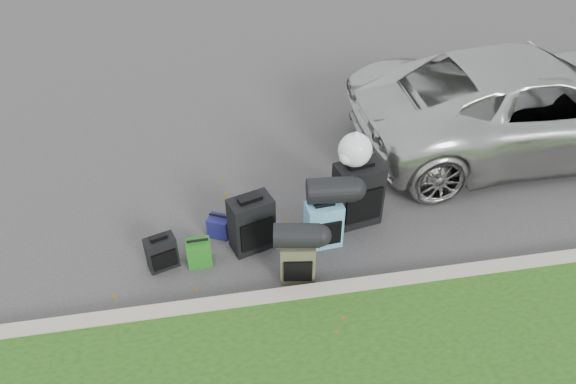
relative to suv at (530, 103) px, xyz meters
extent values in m
plane|color=#383535|center=(-3.61, -1.41, -0.70)|extent=(120.00, 120.00, 0.00)
cube|color=#9E937F|center=(-3.61, -2.41, -0.63)|extent=(120.00, 0.18, 0.15)
imported|color=#B7B7B2|center=(0.00, 0.00, 0.00)|extent=(5.08, 2.38, 1.40)
cube|color=black|center=(-5.24, -1.64, -0.49)|extent=(0.38, 0.28, 0.43)
cube|color=black|center=(-4.19, -1.49, -0.35)|extent=(0.56, 0.43, 0.71)
cube|color=#3F3D2A|center=(-3.75, -2.07, -0.44)|extent=(0.41, 0.29, 0.53)
cube|color=teal|center=(-3.35, -1.58, -0.40)|extent=(0.44, 0.29, 0.60)
cube|color=black|center=(-2.85, -1.25, -0.28)|extent=(0.62, 0.44, 0.85)
cube|color=#1E6E18|center=(-4.83, -1.65, -0.55)|extent=(0.28, 0.23, 0.31)
cube|color=navy|center=(-4.56, -1.22, -0.57)|extent=(0.31, 0.29, 0.27)
cylinder|color=black|center=(-3.76, -2.08, -0.04)|extent=(0.53, 0.35, 0.27)
cylinder|color=black|center=(-3.27, -1.51, 0.06)|extent=(0.57, 0.35, 0.31)
sphere|color=white|center=(-2.92, -1.19, 0.35)|extent=(0.40, 0.40, 0.40)
camera|label=1|loc=(-4.59, -6.31, 4.09)|focal=35.00mm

